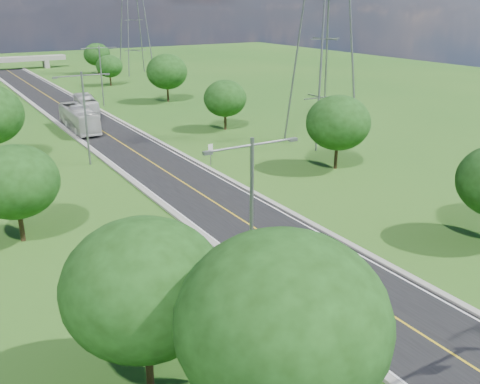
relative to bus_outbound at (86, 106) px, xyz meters
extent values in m
plane|color=#235718|center=(-1.31, -11.66, -1.53)|extent=(260.00, 260.00, 0.00)
cube|color=black|center=(-1.31, -5.66, -1.50)|extent=(8.00, 150.00, 0.06)
cube|color=gray|center=(-5.56, -5.66, -1.42)|extent=(0.50, 150.00, 0.22)
cube|color=gray|center=(2.94, -5.66, -1.42)|extent=(0.50, 150.00, 0.22)
cylinder|color=slate|center=(3.89, -33.66, -0.33)|extent=(0.08, 0.08, 2.40)
cube|color=white|center=(3.89, -33.69, 0.47)|extent=(0.55, 0.04, 0.70)
cube|color=gray|center=(8.69, 68.34, -0.53)|extent=(1.20, 3.00, 2.00)
cube|color=gray|center=(-1.31, 68.34, 1.07)|extent=(30.00, 3.00, 1.20)
cylinder|color=slate|center=(-7.31, -59.66, 3.47)|extent=(0.22, 0.22, 10.00)
cylinder|color=slate|center=(-8.71, -59.66, 8.07)|extent=(2.80, 0.12, 0.12)
cylinder|color=slate|center=(-5.91, -59.66, 8.07)|extent=(2.80, 0.12, 0.12)
cube|color=slate|center=(-10.01, -59.66, 8.02)|extent=(0.50, 0.25, 0.18)
cube|color=slate|center=(-4.61, -59.66, 8.02)|extent=(0.50, 0.25, 0.18)
cylinder|color=slate|center=(-7.31, -26.66, 3.47)|extent=(0.22, 0.22, 10.00)
cylinder|color=slate|center=(-8.71, -26.66, 8.07)|extent=(2.80, 0.12, 0.12)
cylinder|color=slate|center=(-5.91, -26.66, 8.07)|extent=(2.80, 0.12, 0.12)
cube|color=slate|center=(-10.01, -26.66, 8.02)|extent=(0.50, 0.25, 0.18)
cube|color=slate|center=(-4.61, -26.66, 8.02)|extent=(0.50, 0.25, 0.18)
cylinder|color=slate|center=(4.69, 6.34, 3.47)|extent=(0.22, 0.22, 10.00)
cylinder|color=slate|center=(3.29, 6.34, 8.07)|extent=(2.80, 0.12, 0.12)
cylinder|color=slate|center=(6.09, 6.34, 8.07)|extent=(2.80, 0.12, 0.12)
cube|color=slate|center=(1.99, 6.34, 8.02)|extent=(0.50, 0.25, 0.18)
cube|color=slate|center=(7.39, 6.34, 8.02)|extent=(0.50, 0.25, 0.18)
cylinder|color=black|center=(-15.31, -63.66, 0.00)|extent=(0.36, 0.36, 3.06)
ellipsoid|color=#16360E|center=(-15.31, -63.66, 3.74)|extent=(7.14, 7.14, 6.07)
cylinder|color=black|center=(-17.31, -43.66, -0.18)|extent=(0.36, 0.36, 2.70)
ellipsoid|color=#16360E|center=(-17.31, -43.66, 3.12)|extent=(6.30, 6.30, 5.36)
ellipsoid|color=#16360E|center=(-12.31, -69.66, 4.36)|extent=(7.98, 7.98, 6.78)
cylinder|color=black|center=(14.69, -41.66, -0.09)|extent=(0.36, 0.36, 2.88)
ellipsoid|color=#16360E|center=(14.69, -41.66, 3.43)|extent=(6.72, 6.72, 5.71)
cylinder|color=black|center=(13.69, -19.66, -0.27)|extent=(0.36, 0.36, 2.52)
ellipsoid|color=#16360E|center=(13.69, -19.66, 2.81)|extent=(5.88, 5.88, 5.00)
cylinder|color=black|center=(15.69, 4.34, 0.00)|extent=(0.36, 0.36, 3.06)
ellipsoid|color=#16360E|center=(15.69, 4.34, 3.74)|extent=(7.14, 7.14, 6.07)
cylinder|color=black|center=(13.19, 28.34, -0.36)|extent=(0.36, 0.36, 2.34)
ellipsoid|color=#16360E|center=(13.19, 28.34, 2.50)|extent=(5.46, 5.46, 4.64)
cylinder|color=black|center=(16.69, 48.34, -0.18)|extent=(0.36, 0.36, 2.70)
ellipsoid|color=#16360E|center=(16.69, 48.34, 3.12)|extent=(6.30, 6.30, 5.36)
imported|color=silver|center=(0.00, 0.00, 0.00)|extent=(3.87, 10.78, 2.94)
imported|color=silver|center=(-3.80, -9.92, 0.16)|extent=(2.92, 11.76, 3.26)
camera|label=1|loc=(-22.22, -83.10, 15.35)|focal=40.00mm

